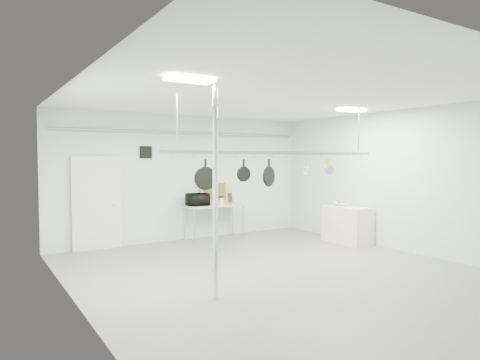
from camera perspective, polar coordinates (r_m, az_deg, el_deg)
floor at (r=7.99m, az=5.53°, el=-12.33°), size 8.00×8.00×0.00m
ceiling at (r=7.79m, az=5.64°, el=10.95°), size 7.00×8.00×0.02m
back_wall at (r=11.14m, az=-7.13°, el=0.31°), size 7.00×0.02×3.20m
right_wall at (r=10.24m, az=21.18°, el=-0.09°), size 0.02×8.00×3.20m
door at (r=10.37m, az=-18.58°, el=-3.06°), size 1.10×0.10×2.20m
wall_vent at (r=10.69m, az=-12.45°, el=3.64°), size 0.30×0.04×0.30m
conduit_pipe at (r=11.07m, az=-6.96°, el=6.25°), size 6.60×0.07×0.07m
chrome_pole at (r=6.29m, az=-3.32°, el=-1.63°), size 0.08×0.08×3.20m
prep_table at (r=11.13m, az=-3.44°, el=-3.65°), size 1.60×0.70×0.91m
side_cabinet at (r=11.00m, az=14.10°, el=-5.81°), size 0.60×1.20×0.90m
pot_rack at (r=8.07m, az=5.42°, el=3.82°), size 4.80×0.06×1.00m
light_panel_left at (r=5.96m, az=-6.72°, el=13.17°), size 0.65×0.30×0.05m
light_panel_right at (r=9.84m, az=14.66°, el=9.00°), size 0.65×0.30×0.05m
microwave at (r=10.87m, az=-5.67°, el=-2.60°), size 0.62×0.48×0.31m
coffee_canister at (r=11.04m, az=-2.51°, el=-2.84°), size 0.17×0.17×0.18m
painting_large at (r=11.43m, az=-3.50°, el=-1.65°), size 0.79×0.18×0.58m
painting_small at (r=11.65m, az=-1.72°, el=-2.37°), size 0.30×0.09×0.25m
fruit_bowl at (r=11.12m, az=13.26°, el=-3.14°), size 0.49×0.49×0.09m
skillet_left at (r=7.21m, az=-4.63°, el=0.69°), size 0.39×0.14×0.53m
skillet_mid at (r=7.60m, az=0.49°, el=1.38°), size 0.28×0.08×0.38m
skillet_right at (r=7.91m, az=3.87°, el=0.96°), size 0.38×0.20×0.51m
whisk at (r=8.47m, az=8.79°, el=1.70°), size 0.20×0.20×0.32m
grater at (r=8.87m, az=11.63°, el=2.08°), size 0.09×0.04×0.21m
saucepan at (r=8.90m, az=11.83°, el=1.73°), size 0.20×0.12×0.32m
fruit_cluster at (r=11.11m, az=13.26°, el=-2.93°), size 0.24×0.24×0.09m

